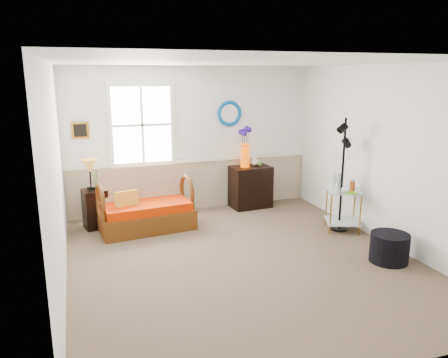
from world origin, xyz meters
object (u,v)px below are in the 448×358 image
object	(u,v)px
lamp_stand	(95,209)
floor_lamp	(342,175)
ottoman	(389,248)
loveseat	(145,200)
side_table	(343,210)
cabinet	(250,187)

from	to	relation	value
lamp_stand	floor_lamp	size ratio (longest dim) A/B	0.35
floor_lamp	ottoman	size ratio (longest dim) A/B	3.54
lamp_stand	loveseat	bearing A→B (deg)	-23.07
side_table	ottoman	distance (m)	1.25
cabinet	side_table	distance (m)	1.90
loveseat	lamp_stand	world-z (taller)	loveseat
loveseat	side_table	distance (m)	3.17
cabinet	ottoman	world-z (taller)	cabinet
cabinet	lamp_stand	bearing A→B (deg)	-179.15
ottoman	loveseat	bearing A→B (deg)	140.59
side_table	floor_lamp	xyz separation A→B (m)	(-0.03, 0.03, 0.57)
cabinet	floor_lamp	xyz separation A→B (m)	(0.88, -1.63, 0.51)
loveseat	floor_lamp	distance (m)	3.16
loveseat	cabinet	bearing A→B (deg)	9.00
cabinet	floor_lamp	world-z (taller)	floor_lamp
cabinet	ottoman	bearing A→B (deg)	-78.19
ottoman	side_table	bearing A→B (deg)	85.38
side_table	ottoman	world-z (taller)	side_table
side_table	ottoman	bearing A→B (deg)	-94.62
cabinet	ottoman	size ratio (longest dim) A/B	1.53
floor_lamp	ottoman	xyz separation A→B (m)	(-0.07, -1.28, -0.71)
loveseat	side_table	xyz separation A→B (m)	(2.97, -1.11, -0.14)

